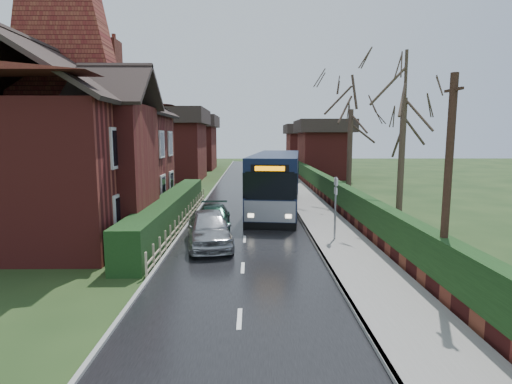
{
  "coord_description": "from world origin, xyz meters",
  "views": [
    {
      "loc": [
        0.31,
        -15.67,
        4.64
      ],
      "look_at": [
        0.56,
        4.79,
        1.8
      ],
      "focal_mm": 28.0,
      "sensor_mm": 36.0,
      "label": 1
    }
  ],
  "objects_px": {
    "brick_house": "(73,142)",
    "car_green": "(213,218)",
    "bus": "(277,182)",
    "car_silver": "(209,228)",
    "telegraph_pole": "(447,188)",
    "bus_stop_sign": "(336,199)"
  },
  "relations": [
    {
      "from": "bus",
      "to": "car_silver",
      "type": "xyz_separation_m",
      "value": [
        -3.43,
        -8.55,
        -1.01
      ]
    },
    {
      "from": "car_silver",
      "to": "telegraph_pole",
      "type": "relative_size",
      "value": 0.71
    },
    {
      "from": "bus_stop_sign",
      "to": "telegraph_pole",
      "type": "bearing_deg",
      "value": -76.63
    },
    {
      "from": "brick_house",
      "to": "bus",
      "type": "height_order",
      "value": "brick_house"
    },
    {
      "from": "car_silver",
      "to": "car_green",
      "type": "distance_m",
      "value": 3.01
    },
    {
      "from": "brick_house",
      "to": "bus_stop_sign",
      "type": "distance_m",
      "value": 13.37
    },
    {
      "from": "telegraph_pole",
      "to": "car_silver",
      "type": "bearing_deg",
      "value": 137.52
    },
    {
      "from": "bus_stop_sign",
      "to": "bus",
      "type": "bearing_deg",
      "value": 101.65
    },
    {
      "from": "brick_house",
      "to": "telegraph_pole",
      "type": "bearing_deg",
      "value": -33.01
    },
    {
      "from": "bus_stop_sign",
      "to": "telegraph_pole",
      "type": "distance_m",
      "value": 6.58
    },
    {
      "from": "bus",
      "to": "car_silver",
      "type": "relative_size",
      "value": 2.68
    },
    {
      "from": "bus",
      "to": "telegraph_pole",
      "type": "height_order",
      "value": "telegraph_pole"
    },
    {
      "from": "bus",
      "to": "car_green",
      "type": "distance_m",
      "value": 6.68
    },
    {
      "from": "brick_house",
      "to": "car_silver",
      "type": "relative_size",
      "value": 3.25
    },
    {
      "from": "brick_house",
      "to": "bus",
      "type": "bearing_deg",
      "value": 24.12
    },
    {
      "from": "brick_house",
      "to": "telegraph_pole",
      "type": "relative_size",
      "value": 2.3
    },
    {
      "from": "bus",
      "to": "car_green",
      "type": "relative_size",
      "value": 2.91
    },
    {
      "from": "brick_house",
      "to": "bus_stop_sign",
      "type": "bearing_deg",
      "value": -14.32
    },
    {
      "from": "bus",
      "to": "car_green",
      "type": "bearing_deg",
      "value": -115.46
    },
    {
      "from": "brick_house",
      "to": "car_silver",
      "type": "bearing_deg",
      "value": -27.56
    },
    {
      "from": "brick_house",
      "to": "car_green",
      "type": "xyz_separation_m",
      "value": [
        7.13,
        -0.78,
        -3.77
      ]
    },
    {
      "from": "brick_house",
      "to": "bus_stop_sign",
      "type": "height_order",
      "value": "brick_house"
    }
  ]
}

